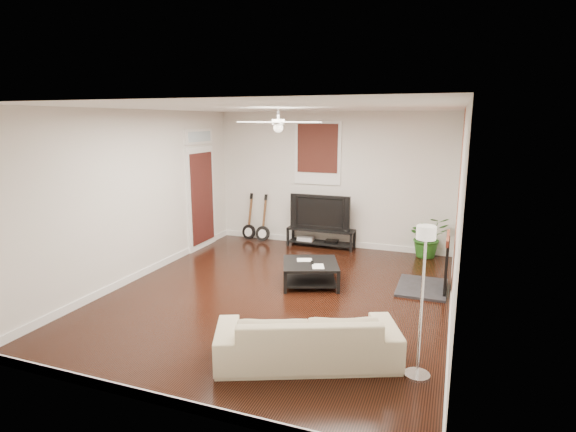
# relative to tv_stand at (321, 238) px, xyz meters

# --- Properties ---
(room) EXTENTS (5.01, 6.01, 2.81)m
(room) POSITION_rel_tv_stand_xyz_m (0.14, -2.78, 1.20)
(room) COLOR black
(room) RESTS_ON ground
(brick_accent) EXTENTS (0.02, 2.20, 2.80)m
(brick_accent) POSITION_rel_tv_stand_xyz_m (2.63, -1.78, 1.20)
(brick_accent) COLOR #9A4531
(brick_accent) RESTS_ON floor
(fireplace) EXTENTS (0.80, 1.10, 0.92)m
(fireplace) POSITION_rel_tv_stand_xyz_m (2.34, -1.78, 0.26)
(fireplace) COLOR black
(fireplace) RESTS_ON floor
(window_back) EXTENTS (1.00, 0.06, 1.30)m
(window_back) POSITION_rel_tv_stand_xyz_m (-0.16, 0.19, 1.75)
(window_back) COLOR #3C1910
(window_back) RESTS_ON wall_back
(door_left) EXTENTS (0.08, 1.00, 2.50)m
(door_left) POSITION_rel_tv_stand_xyz_m (-2.32, -0.88, 1.05)
(door_left) COLOR white
(door_left) RESTS_ON wall_left
(tv_stand) EXTENTS (1.41, 0.38, 0.40)m
(tv_stand) POSITION_rel_tv_stand_xyz_m (0.00, 0.00, 0.00)
(tv_stand) COLOR black
(tv_stand) RESTS_ON floor
(tv) EXTENTS (1.27, 0.17, 0.73)m
(tv) POSITION_rel_tv_stand_xyz_m (0.00, 0.02, 0.56)
(tv) COLOR black
(tv) RESTS_ON tv_stand
(coffee_table) EXTENTS (1.12, 1.12, 0.37)m
(coffee_table) POSITION_rel_tv_stand_xyz_m (0.47, -2.20, -0.01)
(coffee_table) COLOR black
(coffee_table) RESTS_ON floor
(sofa) EXTENTS (2.14, 1.49, 0.58)m
(sofa) POSITION_rel_tv_stand_xyz_m (1.16, -4.52, 0.09)
(sofa) COLOR #C2B092
(sofa) RESTS_ON floor
(floor_lamp) EXTENTS (0.35, 0.35, 1.63)m
(floor_lamp) POSITION_rel_tv_stand_xyz_m (2.34, -4.42, 0.62)
(floor_lamp) COLOR silver
(floor_lamp) RESTS_ON floor
(potted_plant) EXTENTS (0.94, 0.89, 0.83)m
(potted_plant) POSITION_rel_tv_stand_xyz_m (2.15, 0.04, 0.21)
(potted_plant) COLOR #235C1A
(potted_plant) RESTS_ON floor
(guitar_left) EXTENTS (0.36, 0.28, 1.05)m
(guitar_left) POSITION_rel_tv_stand_xyz_m (-1.66, -0.03, 0.33)
(guitar_left) COLOR black
(guitar_left) RESTS_ON floor
(guitar_right) EXTENTS (0.34, 0.25, 1.05)m
(guitar_right) POSITION_rel_tv_stand_xyz_m (-1.31, -0.06, 0.33)
(guitar_right) COLOR black
(guitar_right) RESTS_ON floor
(ceiling_fan) EXTENTS (1.24, 1.24, 0.32)m
(ceiling_fan) POSITION_rel_tv_stand_xyz_m (0.14, -2.78, 2.40)
(ceiling_fan) COLOR white
(ceiling_fan) RESTS_ON ceiling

